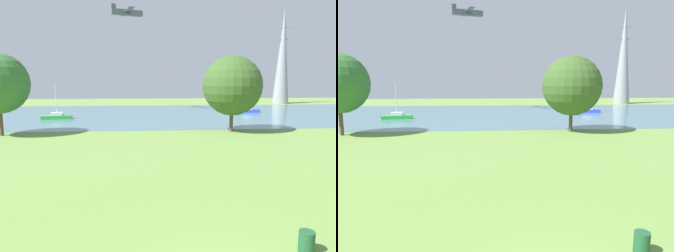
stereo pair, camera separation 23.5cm
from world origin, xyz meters
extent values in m
plane|color=olive|center=(0.00, 22.00, 0.00)|extent=(160.00, 160.00, 0.00)
cylinder|color=#1E512D|center=(3.33, 2.29, 0.40)|extent=(0.56, 0.56, 0.80)
cube|color=slate|center=(0.00, 50.00, 0.01)|extent=(140.00, 40.00, 0.02)
cube|color=green|center=(-16.57, 42.97, 0.32)|extent=(4.97, 2.20, 0.60)
cube|color=white|center=(-16.57, 42.97, 0.87)|extent=(1.94, 1.36, 0.50)
cylinder|color=silver|center=(-16.57, 42.97, 3.23)|extent=(0.10, 0.10, 5.23)
cube|color=blue|center=(18.29, 50.84, 0.32)|extent=(4.93, 1.99, 0.60)
cube|color=white|center=(18.29, 50.84, 0.87)|extent=(1.90, 1.28, 0.50)
cylinder|color=silver|center=(18.29, 50.84, 3.13)|extent=(0.10, 0.10, 5.02)
cylinder|color=brown|center=(-18.63, 28.01, 1.77)|extent=(0.44, 0.44, 3.54)
sphere|color=#356C32|center=(-18.63, 28.01, 5.92)|extent=(6.82, 6.82, 6.82)
cylinder|color=brown|center=(8.36, 28.60, 1.54)|extent=(0.44, 0.44, 3.09)
sphere|color=#385825|center=(8.36, 28.60, 5.61)|extent=(7.22, 7.22, 7.22)
cone|color=gray|center=(36.09, 74.37, 12.90)|extent=(4.40, 4.40, 25.79)
cube|color=gray|center=(36.09, 74.37, 20.64)|extent=(6.40, 0.30, 0.30)
cube|color=gray|center=(36.09, 74.37, 17.64)|extent=(5.20, 0.30, 0.30)
cube|color=#4C5156|center=(-5.47, 57.37, 20.07)|extent=(6.46, 2.80, 1.10)
cube|color=#4C5156|center=(-5.47, 57.37, 20.27)|extent=(3.34, 8.38, 0.16)
cube|color=#4C5156|center=(-8.09, 56.63, 20.87)|extent=(0.90, 0.36, 1.50)
camera|label=1|loc=(-2.53, -7.37, 6.14)|focal=32.17mm
camera|label=2|loc=(-2.29, -7.39, 6.14)|focal=32.17mm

